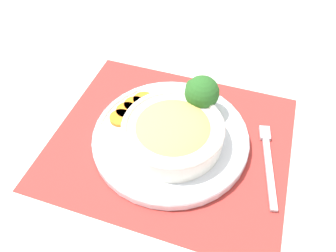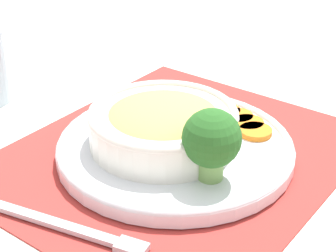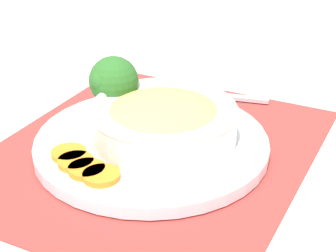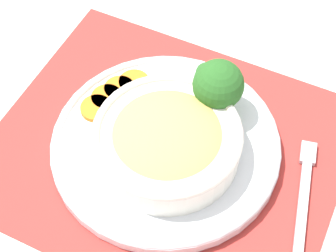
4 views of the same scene
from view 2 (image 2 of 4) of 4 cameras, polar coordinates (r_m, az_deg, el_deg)
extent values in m
plane|color=beige|center=(0.72, 0.73, -3.16)|extent=(4.00, 4.00, 0.00)
cube|color=#B2332D|center=(0.72, 0.73, -3.03)|extent=(0.48, 0.42, 0.00)
cylinder|color=silver|center=(0.71, 0.74, -2.34)|extent=(0.30, 0.30, 0.02)
torus|color=silver|center=(0.71, 0.74, -1.79)|extent=(0.30, 0.30, 0.01)
cylinder|color=silver|center=(0.70, -0.49, -0.25)|extent=(0.18, 0.18, 0.04)
torus|color=silver|center=(0.69, -0.50, 1.29)|extent=(0.19, 0.19, 0.01)
ellipsoid|color=#E0B75B|center=(0.69, -0.50, 0.52)|extent=(0.15, 0.15, 0.05)
cylinder|color=#759E51|center=(0.64, 4.34, -4.24)|extent=(0.03, 0.03, 0.03)
sphere|color=#286023|center=(0.62, 4.47, -1.24)|extent=(0.07, 0.07, 0.07)
sphere|color=#286023|center=(0.63, 5.95, -0.32)|extent=(0.03, 0.03, 0.03)
sphere|color=#286023|center=(0.60, 3.18, -1.47)|extent=(0.03, 0.03, 0.03)
cylinder|color=orange|center=(0.73, 8.88, -0.56)|extent=(0.04, 0.04, 0.01)
cylinder|color=orange|center=(0.75, 8.10, 0.23)|extent=(0.04, 0.04, 0.01)
cylinder|color=orange|center=(0.77, 7.06, 0.92)|extent=(0.04, 0.04, 0.01)
cylinder|color=orange|center=(0.78, 5.80, 1.49)|extent=(0.04, 0.04, 0.01)
cube|color=#B7B7BC|center=(0.60, -10.28, -10.06)|extent=(0.03, 0.18, 0.01)
cube|color=#B7B7BC|center=(0.57, -3.72, -12.21)|extent=(0.02, 0.03, 0.01)
camera|label=1|loc=(0.83, -31.65, 33.86)|focal=35.00mm
camera|label=3|loc=(1.23, 5.23, 27.88)|focal=60.00mm
camera|label=4|loc=(0.83, -38.75, 41.16)|focal=60.00mm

